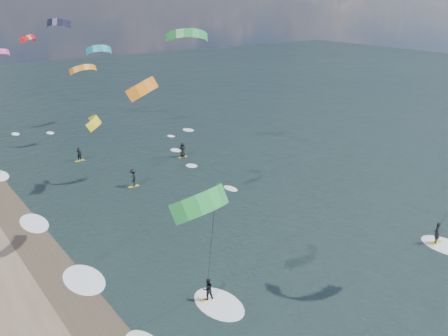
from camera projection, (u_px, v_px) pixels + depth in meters
ground at (359, 336)px, 28.71m from camera, size 260.00×260.00×0.00m
wet_sand_strip at (94, 323)px, 29.77m from camera, size 3.00×240.00×0.00m
kitesurfer_near_b at (215, 241)px, 25.41m from camera, size 6.85×8.46×11.33m
far_kitesurfers at (141, 165)px, 54.11m from camera, size 11.58×12.05×1.85m
bg_kite_field at (61, 53)px, 64.02m from camera, size 13.32×73.37×9.43m
shoreline_surf at (84, 281)px, 34.07m from camera, size 2.40×79.40×0.11m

